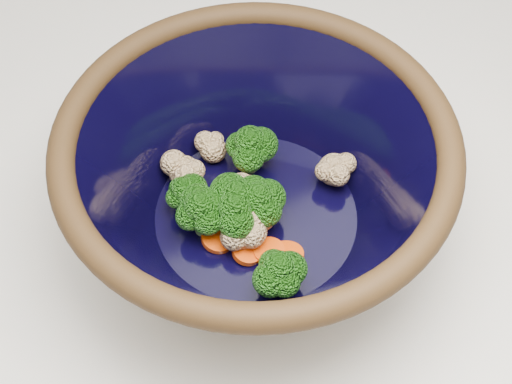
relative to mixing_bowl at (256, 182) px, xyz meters
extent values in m
cylinder|color=black|center=(0.00, 0.00, -0.07)|extent=(0.20, 0.20, 0.01)
torus|color=black|center=(0.00, 0.00, 0.05)|extent=(0.33, 0.33, 0.02)
cylinder|color=black|center=(0.00, 0.00, -0.05)|extent=(0.19, 0.19, 0.00)
cylinder|color=#608442|center=(0.00, -0.01, -0.04)|extent=(0.01, 0.01, 0.02)
ellipsoid|color=#256A14|center=(0.00, -0.01, -0.01)|extent=(0.04, 0.04, 0.04)
cylinder|color=#608442|center=(-0.02, 0.00, -0.04)|extent=(0.01, 0.01, 0.02)
ellipsoid|color=#256A14|center=(-0.02, 0.00, -0.01)|extent=(0.05, 0.05, 0.04)
cylinder|color=#608442|center=(0.02, 0.05, -0.04)|extent=(0.01, 0.01, 0.02)
ellipsoid|color=#256A14|center=(0.02, 0.05, -0.01)|extent=(0.05, 0.05, 0.04)
cylinder|color=#608442|center=(-0.05, 0.04, -0.04)|extent=(0.01, 0.01, 0.02)
ellipsoid|color=#256A14|center=(-0.05, 0.04, -0.02)|extent=(0.04, 0.04, 0.03)
cylinder|color=#608442|center=(-0.05, 0.01, -0.04)|extent=(0.01, 0.01, 0.02)
ellipsoid|color=#256A14|center=(-0.05, 0.01, -0.01)|extent=(0.04, 0.04, 0.04)
cylinder|color=#608442|center=(-0.03, -0.01, -0.04)|extent=(0.01, 0.01, 0.02)
ellipsoid|color=#256A14|center=(-0.03, -0.01, -0.01)|extent=(0.04, 0.04, 0.04)
cylinder|color=#608442|center=(-0.02, -0.08, -0.04)|extent=(0.01, 0.01, 0.02)
ellipsoid|color=#256A14|center=(-0.02, -0.08, -0.01)|extent=(0.04, 0.04, 0.04)
sphere|color=#D0B98F|center=(0.08, 0.00, -0.03)|extent=(0.03, 0.03, 0.03)
sphere|color=#D0B98F|center=(-0.04, 0.07, -0.03)|extent=(0.03, 0.03, 0.03)
sphere|color=#D0B98F|center=(0.00, -0.01, -0.03)|extent=(0.03, 0.03, 0.03)
sphere|color=#D0B98F|center=(0.00, 0.01, -0.03)|extent=(0.03, 0.03, 0.03)
sphere|color=#D0B98F|center=(0.00, 0.00, -0.03)|extent=(0.03, 0.03, 0.03)
sphere|color=#D0B98F|center=(0.00, 0.08, -0.04)|extent=(0.03, 0.03, 0.03)
sphere|color=#D0B98F|center=(-0.01, 0.00, -0.03)|extent=(0.03, 0.03, 0.03)
sphere|color=#D0B98F|center=(-0.03, -0.02, -0.03)|extent=(0.03, 0.03, 0.03)
cylinder|color=red|center=(-0.03, -0.03, -0.04)|extent=(0.03, 0.03, 0.01)
cylinder|color=red|center=(-0.04, -0.01, -0.04)|extent=(0.03, 0.03, 0.01)
cylinder|color=red|center=(-0.01, 0.03, -0.04)|extent=(0.03, 0.03, 0.01)
cylinder|color=red|center=(0.03, 0.06, -0.04)|extent=(0.03, 0.03, 0.01)
cylinder|color=red|center=(-0.01, -0.04, -0.04)|extent=(0.03, 0.03, 0.01)
cylinder|color=red|center=(0.00, -0.05, -0.04)|extent=(0.03, 0.03, 0.01)
camera|label=1|loc=(-0.18, -0.32, 0.49)|focal=50.00mm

